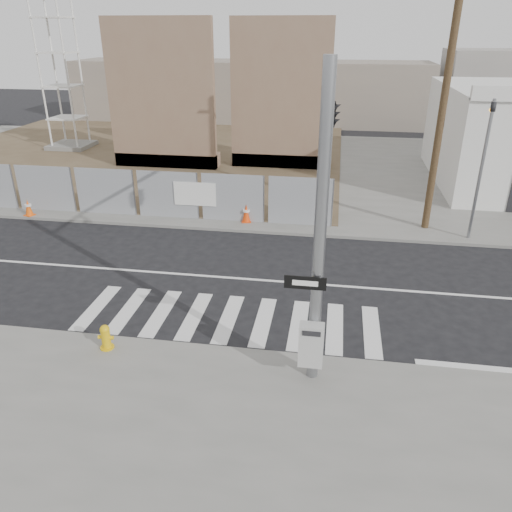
# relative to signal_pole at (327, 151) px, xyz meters

# --- Properties ---
(ground) EXTENTS (100.00, 100.00, 0.00)m
(ground) POSITION_rel_signal_pole_xyz_m (-2.49, 2.05, -4.78)
(ground) COLOR black
(ground) RESTS_ON ground
(sidewalk_far) EXTENTS (50.00, 20.00, 0.12)m
(sidewalk_far) POSITION_rel_signal_pole_xyz_m (-2.49, 16.05, -4.72)
(sidewalk_far) COLOR slate
(sidewalk_far) RESTS_ON ground
(signal_pole) EXTENTS (0.96, 5.87, 7.00)m
(signal_pole) POSITION_rel_signal_pole_xyz_m (0.00, 0.00, 0.00)
(signal_pole) COLOR gray
(signal_pole) RESTS_ON sidewalk_near
(far_signal_pole) EXTENTS (0.16, 0.20, 5.60)m
(far_signal_pole) POSITION_rel_signal_pole_xyz_m (5.51, 6.65, -1.30)
(far_signal_pole) COLOR gray
(far_signal_pole) RESTS_ON sidewalk_far
(chain_link_fence) EXTENTS (24.60, 0.04, 2.00)m
(chain_link_fence) POSITION_rel_signal_pole_xyz_m (-12.49, 7.05, -3.66)
(chain_link_fence) COLOR gray
(chain_link_fence) RESTS_ON sidewalk_far
(concrete_wall_left) EXTENTS (6.00, 1.30, 8.00)m
(concrete_wall_left) POSITION_rel_signal_pole_xyz_m (-9.49, 15.13, -1.40)
(concrete_wall_left) COLOR brown
(concrete_wall_left) RESTS_ON sidewalk_far
(concrete_wall_right) EXTENTS (5.50, 1.30, 8.00)m
(concrete_wall_right) POSITION_rel_signal_pole_xyz_m (-2.99, 16.13, -1.40)
(concrete_wall_right) COLOR brown
(concrete_wall_right) RESTS_ON sidewalk_far
(crane_tower) EXTENTS (2.60, 2.60, 18.15)m
(crane_tower) POSITION_rel_signal_pole_xyz_m (-17.49, 19.05, 4.24)
(crane_tower) COLOR slate
(crane_tower) RESTS_ON sidewalk_far
(utility_pole_right) EXTENTS (1.60, 0.28, 10.00)m
(utility_pole_right) POSITION_rel_signal_pole_xyz_m (4.01, 7.55, 0.42)
(utility_pole_right) COLOR #4C3B23
(utility_pole_right) RESTS_ON sidewalk_far
(fire_hydrant) EXTENTS (0.42, 0.42, 0.67)m
(fire_hydrant) POSITION_rel_signal_pole_xyz_m (-5.21, -2.50, -4.33)
(fire_hydrant) COLOR gold
(fire_hydrant) RESTS_ON sidewalk_near
(traffic_cone_b) EXTENTS (0.46, 0.46, 0.72)m
(traffic_cone_b) POSITION_rel_signal_pole_xyz_m (-12.76, 6.27, -4.31)
(traffic_cone_b) COLOR #ED550C
(traffic_cone_b) RESTS_ON sidewalk_far
(traffic_cone_c) EXTENTS (0.33, 0.33, 0.62)m
(traffic_cone_c) POSITION_rel_signal_pole_xyz_m (-7.07, 7.23, -4.36)
(traffic_cone_c) COLOR orange
(traffic_cone_c) RESTS_ON sidewalk_far
(traffic_cone_d) EXTENTS (0.46, 0.46, 0.75)m
(traffic_cone_d) POSITION_rel_signal_pole_xyz_m (-3.32, 7.01, -4.29)
(traffic_cone_d) COLOR #DF3D0B
(traffic_cone_d) RESTS_ON sidewalk_far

